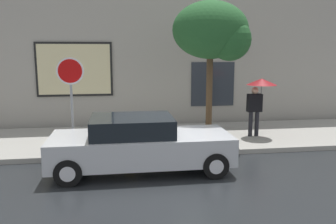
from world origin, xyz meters
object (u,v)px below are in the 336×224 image
object	(u,v)px
parked_car	(139,144)
street_tree	(214,33)
pedestrian_with_umbrella	(259,90)
stop_sign	(71,86)
fire_hydrant	(130,136)

from	to	relation	value
parked_car	street_tree	bearing A→B (deg)	40.78
parked_car	street_tree	distance (m)	4.42
pedestrian_with_umbrella	stop_sign	bearing A→B (deg)	-170.00
parked_car	stop_sign	xyz separation A→B (m)	(-1.82, 1.45, 1.37)
pedestrian_with_umbrella	parked_car	bearing A→B (deg)	-149.26
parked_car	street_tree	world-z (taller)	street_tree
parked_car	pedestrian_with_umbrella	world-z (taller)	pedestrian_with_umbrella
parked_car	stop_sign	world-z (taller)	stop_sign
pedestrian_with_umbrella	fire_hydrant	bearing A→B (deg)	-169.59
parked_car	street_tree	size ratio (longest dim) A/B	1.02
street_tree	stop_sign	size ratio (longest dim) A/B	1.63
parked_car	stop_sign	distance (m)	2.70
pedestrian_with_umbrella	street_tree	distance (m)	2.56
street_tree	pedestrian_with_umbrella	bearing A→B (deg)	11.25
street_tree	stop_sign	distance (m)	4.66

